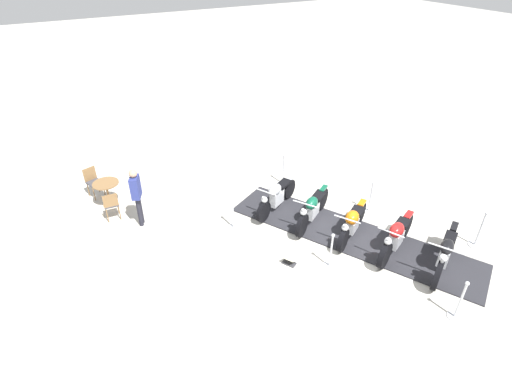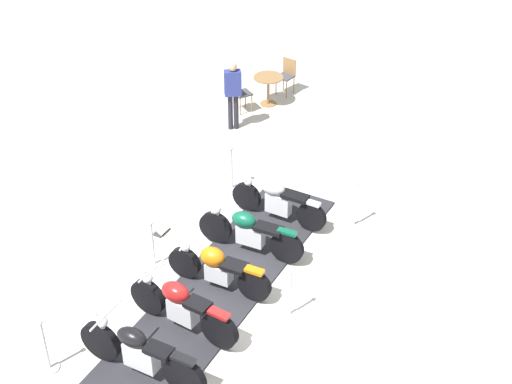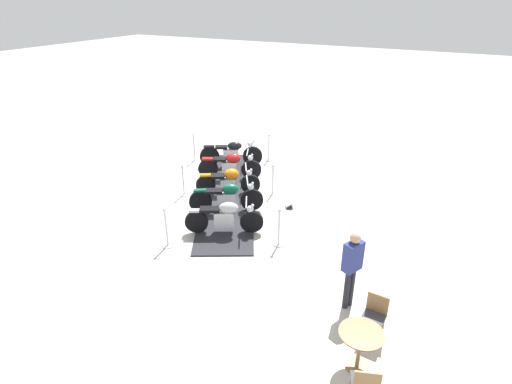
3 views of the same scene
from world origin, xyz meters
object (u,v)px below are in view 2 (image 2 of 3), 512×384
(motorcycle_chrome, at_px, (277,200))
(stanchion_left_mid, at_px, (290,301))
(motorcycle_forest, at_px, (249,231))
(cafe_chair_near_table, at_px, (240,92))
(bystander_person, at_px, (233,90))
(stanchion_right_rear, at_px, (47,353))
(motorcycle_black, at_px, (140,352))
(stanchion_left_front, at_px, (355,212))
(stanchion_right_mid, at_px, (153,251))
(motorcycle_copper, at_px, (217,268))
(stanchion_right_front, at_px, (232,174))
(motorcycle_maroon, at_px, (181,306))
(info_placard, at_px, (161,230))
(cafe_chair_across_table, at_px, (287,74))
(cafe_table, at_px, (268,84))

(motorcycle_chrome, bearing_deg, stanchion_left_mid, 122.29)
(motorcycle_forest, bearing_deg, motorcycle_chrome, -93.40)
(cafe_chair_near_table, height_order, bystander_person, bystander_person)
(stanchion_right_rear, xyz_separation_m, cafe_chair_near_table, (-7.19, -5.67, 0.19))
(motorcycle_chrome, xyz_separation_m, motorcycle_black, (4.14, 2.25, 0.01))
(stanchion_left_front, height_order, stanchion_right_mid, stanchion_left_front)
(motorcycle_copper, relative_size, cafe_chair_near_table, 2.01)
(motorcycle_forest, height_order, stanchion_right_mid, stanchion_right_mid)
(stanchion_right_front, xyz_separation_m, cafe_chair_near_table, (-2.03, -2.87, 0.18))
(motorcycle_copper, height_order, stanchion_left_front, stanchion_left_front)
(motorcycle_maroon, distance_m, info_placard, 2.81)
(cafe_chair_near_table, relative_size, cafe_chair_across_table, 0.96)
(stanchion_right_front, bearing_deg, motorcycle_maroon, 47.21)
(stanchion_right_mid, xyz_separation_m, info_placard, (-0.56, -0.83, -0.26))
(motorcycle_maroon, distance_m, stanchion_left_front, 4.37)
(motorcycle_maroon, xyz_separation_m, motorcycle_black, (1.04, 0.57, 0.00))
(stanchion_left_front, relative_size, cafe_table, 1.38)
(motorcycle_maroon, height_order, cafe_chair_near_table, motorcycle_maroon)
(stanchion_left_mid, bearing_deg, stanchion_right_front, -107.38)
(stanchion_left_front, bearing_deg, cafe_chair_near_table, -97.11)
(stanchion_left_front, bearing_deg, motorcycle_chrome, -39.71)
(cafe_table, height_order, cafe_chair_across_table, cafe_chair_across_table)
(motorcycle_copper, bearing_deg, stanchion_right_rear, 62.38)
(info_placard, height_order, bystander_person, bystander_person)
(motorcycle_chrome, relative_size, bystander_person, 1.08)
(motorcycle_maroon, height_order, info_placard, motorcycle_maroon)
(stanchion_right_rear, height_order, stanchion_left_mid, stanchion_right_rear)
(stanchion_right_front, xyz_separation_m, cafe_chair_across_table, (-3.62, -3.09, 0.19))
(motorcycle_maroon, relative_size, motorcycle_black, 0.98)
(motorcycle_chrome, relative_size, stanchion_right_rear, 1.81)
(cafe_table, xyz_separation_m, cafe_chair_near_table, (0.82, -0.05, -0.05))
(stanchion_right_rear, height_order, info_placard, stanchion_right_rear)
(stanchion_left_front, distance_m, stanchion_right_mid, 4.09)
(bystander_person, bearing_deg, stanchion_right_front, -7.80)
(stanchion_right_rear, distance_m, info_placard, 3.86)
(motorcycle_chrome, distance_m, stanchion_right_rear, 5.47)
(motorcycle_maroon, distance_m, bystander_person, 6.97)
(motorcycle_forest, relative_size, motorcycle_maroon, 0.93)
(motorcycle_forest, relative_size, cafe_chair_near_table, 2.10)
(cafe_chair_near_table, bearing_deg, motorcycle_maroon, -125.62)
(motorcycle_forest, distance_m, motorcycle_maroon, 2.35)
(stanchion_right_rear, distance_m, stanchion_right_front, 5.87)
(stanchion_right_rear, xyz_separation_m, cafe_chair_across_table, (-8.78, -5.89, 0.21))
(stanchion_right_mid, distance_m, bystander_person, 5.44)
(motorcycle_chrome, xyz_separation_m, info_placard, (2.17, -0.93, -0.44))
(cafe_table, bearing_deg, stanchion_right_front, 44.72)
(cafe_chair_across_table, bearing_deg, stanchion_right_rear, 14.32)
(motorcycle_copper, distance_m, stanchion_right_rear, 3.25)
(motorcycle_copper, relative_size, stanchion_left_mid, 1.78)
(motorcycle_chrome, relative_size, motorcycle_black, 0.92)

